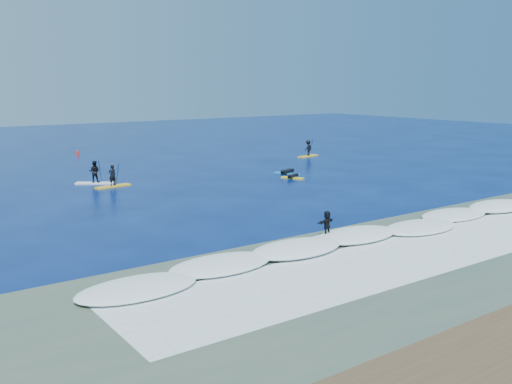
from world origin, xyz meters
TOP-DOWN VIEW (x-y plane):
  - ground at (0.00, 0.00)m, footprint 160.00×160.00m
  - shallow_water at (0.00, -14.00)m, footprint 90.00×13.00m
  - breaking_wave at (0.00, -10.00)m, footprint 40.00×6.00m
  - whitewater at (0.00, -13.00)m, footprint 34.00×5.00m
  - sup_paddler_left at (-7.44, 11.34)m, footprint 2.82×1.08m
  - sup_paddler_center at (-8.02, 13.48)m, footprint 2.81×2.29m
  - sup_paddler_right at (16.33, 16.62)m, footprint 2.93×1.39m
  - prone_paddler_near at (6.00, 6.52)m, footprint 1.46×1.95m
  - prone_paddler_far at (7.00, 8.53)m, footprint 1.81×2.40m
  - wave_surfer at (-4.37, -8.90)m, footprint 1.86×0.77m
  - marker_buoy at (-3.36, 31.63)m, footprint 0.29×0.29m

SIDE VIEW (x-z plane):
  - ground at x=0.00m, z-range 0.00..0.00m
  - breaking_wave at x=0.00m, z-range -0.15..0.15m
  - whitewater at x=0.00m, z-range -0.01..0.01m
  - shallow_water at x=0.00m, z-range 0.00..0.01m
  - prone_paddler_near at x=6.00m, z-range -0.06..0.34m
  - prone_paddler_far at x=7.00m, z-range -0.08..0.41m
  - marker_buoy at x=-3.36m, z-range -0.04..0.65m
  - sup_paddler_left at x=-7.44m, z-range -0.36..1.57m
  - wave_surfer at x=-4.37m, z-range 0.10..1.41m
  - sup_paddler_center at x=-8.02m, z-range -0.26..1.79m
  - sup_paddler_right at x=16.33m, z-range -0.22..1.78m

